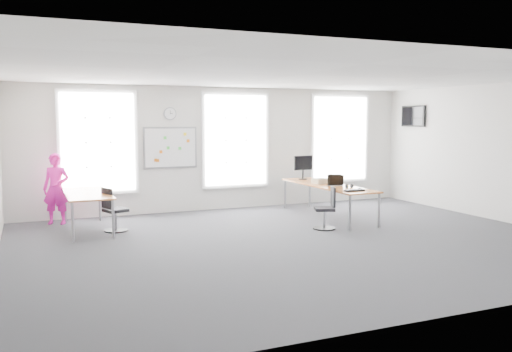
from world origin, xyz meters
name	(u,v)px	position (x,y,z in m)	size (l,w,h in m)	color
floor	(298,242)	(0.00, 0.00, 0.00)	(10.00, 10.00, 0.00)	#27272C
ceiling	(300,75)	(0.00, 0.00, 3.00)	(10.00, 10.00, 0.00)	silver
wall_back	(224,148)	(0.00, 4.00, 1.50)	(10.00, 10.00, 0.00)	silver
wall_front	(465,184)	(0.00, -4.00, 1.50)	(10.00, 10.00, 0.00)	silver
wall_right	(506,153)	(5.00, 0.00, 1.50)	(10.00, 10.00, 0.00)	silver
window_left	(98,142)	(-3.00, 3.97, 1.70)	(1.60, 0.06, 2.20)	white
window_mid	(236,140)	(0.30, 3.97, 1.70)	(1.60, 0.06, 2.20)	white
window_right	(340,139)	(3.30, 3.97, 1.70)	(1.60, 0.06, 2.20)	white
desk_right	(328,187)	(1.76, 1.97, 0.70)	(0.82, 3.07, 0.75)	#C47C39
desk_left	(87,196)	(-3.41, 2.55, 0.70)	(0.84, 2.09, 0.76)	#C47C39
chair_right	(327,211)	(1.06, 0.80, 0.38)	(0.50, 0.50, 0.86)	black
chair_left	(113,212)	(-2.96, 2.24, 0.38)	(0.51, 0.51, 0.88)	black
person	(56,189)	(-3.94, 3.51, 0.75)	(0.55, 0.36, 1.51)	#DF1A9C
whiteboard	(170,148)	(-1.35, 3.97, 1.55)	(1.20, 0.03, 0.90)	white
wall_clock	(170,114)	(-1.35, 3.97, 2.35)	(0.30, 0.30, 0.04)	gray
tv	(413,116)	(4.95, 3.00, 2.30)	(0.06, 0.90, 0.55)	black
keyboard	(354,191)	(1.69, 0.78, 0.76)	(0.45, 0.16, 0.02)	black
mouse	(360,189)	(1.91, 0.90, 0.77)	(0.08, 0.12, 0.05)	black
lens_cap	(349,188)	(1.81, 1.17, 0.75)	(0.07, 0.07, 0.01)	black
headphones	(349,186)	(1.86, 1.24, 0.79)	(0.17, 0.09, 0.10)	black
laptop_sleeve	(335,180)	(1.78, 1.67, 0.87)	(0.33, 0.27, 0.26)	black
paper_stack	(320,181)	(1.72, 2.23, 0.80)	(0.33, 0.25, 0.12)	beige
monitor	(303,165)	(1.73, 3.10, 1.10)	(0.53, 0.21, 0.59)	black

